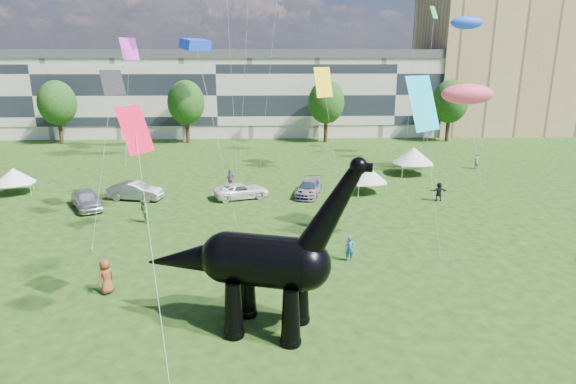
{
  "coord_description": "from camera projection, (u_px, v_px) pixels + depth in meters",
  "views": [
    {
      "loc": [
        -0.21,
        -16.6,
        11.87
      ],
      "look_at": [
        0.75,
        8.0,
        5.0
      ],
      "focal_mm": 30.0,
      "sensor_mm": 36.0,
      "label": 1
    }
  ],
  "objects": [
    {
      "name": "ground",
      "position": [
        277.0,
        367.0,
        19.17
      ],
      "size": [
        220.0,
        220.0,
        0.0
      ],
      "primitive_type": "plane",
      "color": "#16330C",
      "rests_on": "ground"
    },
    {
      "name": "terrace_row",
      "position": [
        220.0,
        96.0,
        76.94
      ],
      "size": [
        78.0,
        11.0,
        12.0
      ],
      "primitive_type": "cube",
      "color": "beige",
      "rests_on": "ground"
    },
    {
      "name": "apartment_block",
      "position": [
        509.0,
        63.0,
        80.28
      ],
      "size": [
        28.0,
        18.0,
        22.0
      ],
      "primitive_type": "cube",
      "color": "tan",
      "rests_on": "ground"
    },
    {
      "name": "tree_far_left",
      "position": [
        57.0,
        99.0,
        67.37
      ],
      "size": [
        5.2,
        5.2,
        9.44
      ],
      "color": "#382314",
      "rests_on": "ground"
    },
    {
      "name": "tree_mid_left",
      "position": [
        186.0,
        99.0,
        68.04
      ],
      "size": [
        5.2,
        5.2,
        9.44
      ],
      "color": "#382314",
      "rests_on": "ground"
    },
    {
      "name": "tree_mid_right",
      "position": [
        326.0,
        98.0,
        68.79
      ],
      "size": [
        5.2,
        5.2,
        9.44
      ],
      "color": "#382314",
      "rests_on": "ground"
    },
    {
      "name": "tree_far_right",
      "position": [
        450.0,
        98.0,
        69.47
      ],
      "size": [
        5.2,
        5.2,
        9.44
      ],
      "color": "#382314",
      "rests_on": "ground"
    },
    {
      "name": "dinosaur_sculpture",
      "position": [
        257.0,
        263.0,
        21.1
      ],
      "size": [
        10.3,
        4.3,
        8.45
      ],
      "rotation": [
        0.0,
        0.0,
        -0.28
      ],
      "color": "black",
      "rests_on": "ground"
    },
    {
      "name": "car_silver",
      "position": [
        86.0,
        199.0,
        39.08
      ],
      "size": [
        4.03,
        5.01,
        1.6
      ],
      "primitive_type": "imported",
      "rotation": [
        0.0,
        0.0,
        0.54
      ],
      "color": "silver",
      "rests_on": "ground"
    },
    {
      "name": "car_grey",
      "position": [
        136.0,
        191.0,
        41.58
      ],
      "size": [
        4.92,
        2.56,
        1.54
      ],
      "primitive_type": "imported",
      "rotation": [
        0.0,
        0.0,
        1.36
      ],
      "color": "gray",
      "rests_on": "ground"
    },
    {
      "name": "car_white",
      "position": [
        241.0,
        191.0,
        42.07
      ],
      "size": [
        5.23,
        3.6,
        1.33
      ],
      "primitive_type": "imported",
      "rotation": [
        0.0,
        0.0,
        1.89
      ],
      "color": "white",
      "rests_on": "ground"
    },
    {
      "name": "car_dark",
      "position": [
        309.0,
        188.0,
        42.87
      ],
      "size": [
        3.0,
        5.0,
        1.36
      ],
      "primitive_type": "imported",
      "rotation": [
        0.0,
        0.0,
        -0.25
      ],
      "color": "#595960",
      "rests_on": "ground"
    },
    {
      "name": "gazebo_near",
      "position": [
        367.0,
        174.0,
        43.52
      ],
      "size": [
        4.23,
        4.23,
        2.49
      ],
      "rotation": [
        0.0,
        0.0,
        0.21
      ],
      "color": "silver",
      "rests_on": "ground"
    },
    {
      "name": "gazebo_far",
      "position": [
        413.0,
        155.0,
        50.31
      ],
      "size": [
        4.24,
        4.24,
        2.9
      ],
      "rotation": [
        0.0,
        0.0,
        0.02
      ],
      "color": "silver",
      "rests_on": "ground"
    },
    {
      "name": "gazebo_left",
      "position": [
        14.0,
        176.0,
        43.07
      ],
      "size": [
        4.46,
        4.46,
        2.4
      ],
      "rotation": [
        0.0,
        0.0,
        0.37
      ],
      "color": "white",
      "rests_on": "ground"
    },
    {
      "name": "visitors",
      "position": [
        233.0,
        219.0,
        34.15
      ],
      "size": [
        53.41,
        41.92,
        1.86
      ],
      "color": "#9A774D",
      "rests_on": "ground"
    }
  ]
}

